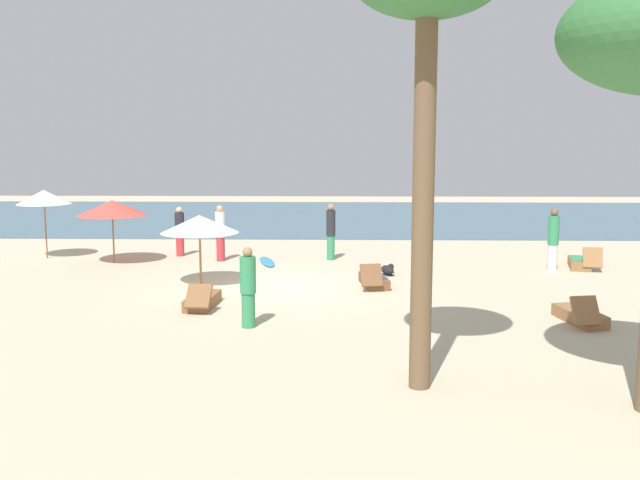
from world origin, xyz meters
TOP-DOWN VIEW (x-y plane):
  - ground_plane at (0.00, 0.00)m, footprint 60.00×60.00m
  - ocean_water at (0.00, 17.00)m, footprint 48.00×16.00m
  - umbrella_0 at (-5.89, 3.59)m, footprint 2.26×2.26m
  - umbrella_1 at (-8.47, 4.46)m, footprint 1.80×1.80m
  - umbrella_3 at (-2.38, 0.22)m, footprint 2.16×2.16m
  - lounger_0 at (9.10, 3.06)m, footprint 0.96×1.72m
  - lounger_1 at (-1.85, -2.39)m, footprint 0.71×1.74m
  - lounger_3 at (2.44, 0.15)m, footprint 0.84×1.73m
  - lounger_4 at (6.83, -3.66)m, footprint 0.87×1.72m
  - person_0 at (-2.46, 4.09)m, footprint 0.34×0.34m
  - person_1 at (1.21, 4.38)m, footprint 0.43×0.43m
  - person_2 at (8.02, 2.42)m, footprint 0.37×0.37m
  - person_3 at (-0.49, -4.17)m, footprint 0.49×0.49m
  - person_4 at (-4.02, 5.02)m, footprint 0.45×0.45m
  - dog at (2.95, 1.76)m, footprint 0.50×0.66m
  - surfboard at (-0.88, 3.78)m, footprint 0.86×1.98m

SIDE VIEW (x-z plane):
  - ground_plane at x=0.00m, z-range 0.00..0.00m
  - ocean_water at x=0.00m, z-range 0.00..0.06m
  - surfboard at x=-0.88m, z-range 0.00..0.07m
  - dog at x=2.95m, z-range 0.01..0.32m
  - lounger_1 at x=-1.85m, z-range -0.17..0.51m
  - lounger_4 at x=6.83m, z-range -0.20..0.54m
  - lounger_3 at x=2.44m, z-range -0.18..0.54m
  - lounger_0 at x=9.10m, z-range -0.19..0.55m
  - person_4 at x=-4.02m, z-range 0.01..1.72m
  - person_3 at x=-0.49m, z-range 0.01..1.77m
  - person_0 at x=-2.46m, z-range 0.02..1.88m
  - person_1 at x=1.21m, z-range 0.03..1.92m
  - person_2 at x=8.02m, z-range 0.03..1.98m
  - umbrella_3 at x=-2.38m, z-range 0.73..2.70m
  - umbrella_0 at x=-5.89m, z-range 0.78..2.85m
  - umbrella_1 at x=-8.47m, z-range 0.92..3.25m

